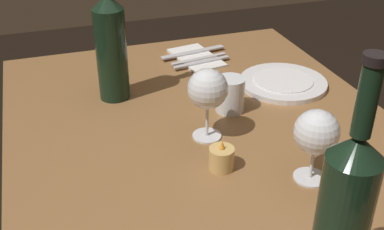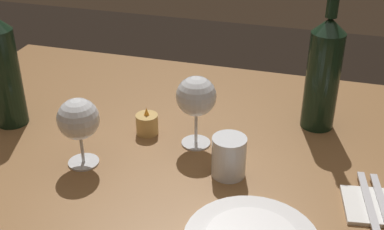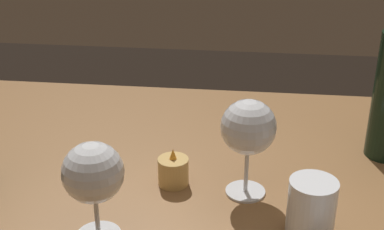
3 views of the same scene
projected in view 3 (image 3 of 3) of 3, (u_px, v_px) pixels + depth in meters
name	position (u px, v px, depth m)	size (l,w,h in m)	color
wine_glass_left	(248.00, 129.00, 0.84)	(0.09, 0.09, 0.17)	white
wine_glass_right	(93.00, 175.00, 0.74)	(0.09, 0.09, 0.15)	white
water_tumbler	(311.00, 210.00, 0.78)	(0.07, 0.07, 0.09)	white
votive_candle	(173.00, 172.00, 0.90)	(0.05, 0.05, 0.07)	#DBB266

